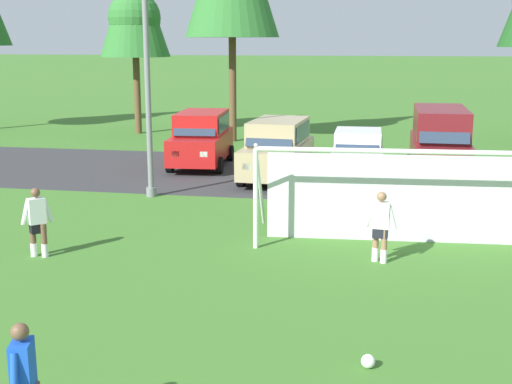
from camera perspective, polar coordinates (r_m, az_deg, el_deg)
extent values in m
plane|color=#3D7028|center=(18.85, 1.58, -2.63)|extent=(400.00, 400.00, 0.00)
cube|color=#333335|center=(25.64, 4.01, 1.46)|extent=(52.00, 8.40, 0.01)
sphere|color=white|center=(10.97, 9.35, -13.78)|extent=(0.22, 0.22, 0.22)
sphere|color=black|center=(10.97, 9.35, -13.76)|extent=(0.08, 0.08, 0.08)
sphere|color=red|center=(10.97, 9.67, -13.79)|extent=(0.07, 0.07, 0.07)
cylinder|color=white|center=(16.35, -0.02, -0.59)|extent=(0.12, 0.12, 2.44)
cylinder|color=white|center=(16.10, 13.04, 3.30)|extent=(7.31, 0.59, 0.12)
cylinder|color=white|center=(17.19, 0.33, 0.49)|extent=(0.21, 1.95, 2.46)
cube|color=silver|center=(17.33, 12.48, -0.55)|extent=(6.94, 0.48, 2.20)
cube|color=blue|center=(9.00, -18.93, -13.50)|extent=(0.33, 0.43, 0.60)
sphere|color=brown|center=(8.82, -19.13, -10.98)|extent=(0.22, 0.22, 0.22)
cylinder|color=blue|center=(9.21, -18.31, -12.94)|extent=(0.15, 0.25, 0.55)
cylinder|color=blue|center=(8.80, -19.56, -14.31)|extent=(0.15, 0.25, 0.55)
cylinder|color=#936B4C|center=(15.72, 10.65, -4.45)|extent=(0.14, 0.14, 0.80)
cylinder|color=#936B4C|center=(15.82, 9.95, -4.32)|extent=(0.14, 0.14, 0.80)
cylinder|color=white|center=(15.79, 10.61, -5.28)|extent=(0.15, 0.15, 0.32)
cylinder|color=white|center=(15.89, 9.92, -5.14)|extent=(0.15, 0.15, 0.32)
cube|color=black|center=(15.68, 10.34, -3.27)|extent=(0.36, 0.25, 0.28)
cube|color=silver|center=(15.58, 10.40, -1.92)|extent=(0.40, 0.27, 0.60)
sphere|color=#936B4C|center=(15.48, 10.46, -0.38)|extent=(0.22, 0.22, 0.22)
cylinder|color=silver|center=(15.53, 11.30, -2.08)|extent=(0.24, 0.11, 0.55)
cylinder|color=silver|center=(15.65, 9.50, -1.90)|extent=(0.24, 0.11, 0.55)
cylinder|color=brown|center=(16.62, -17.28, -3.88)|extent=(0.14, 0.14, 0.80)
cylinder|color=brown|center=(16.75, -18.12, -3.81)|extent=(0.14, 0.14, 0.80)
cylinder|color=white|center=(16.69, -17.23, -4.67)|extent=(0.15, 0.15, 0.32)
cylinder|color=white|center=(16.81, -18.07, -4.60)|extent=(0.15, 0.15, 0.32)
cube|color=black|center=(16.60, -17.78, -2.78)|extent=(0.40, 0.39, 0.28)
cube|color=white|center=(16.51, -17.86, -1.51)|extent=(0.44, 0.44, 0.60)
sphere|color=brown|center=(16.41, -17.97, -0.06)|extent=(0.22, 0.22, 0.22)
cylinder|color=white|center=(16.54, -16.99, -1.50)|extent=(0.23, 0.22, 0.55)
cylinder|color=white|center=(16.49, -18.73, -1.66)|extent=(0.23, 0.22, 0.55)
cube|color=red|center=(27.28, -4.59, 3.86)|extent=(2.23, 4.73, 1.00)
cube|color=red|center=(27.35, -4.55, 5.83)|extent=(1.96, 3.12, 0.84)
cube|color=#28384C|center=(25.97, -5.13, 5.41)|extent=(1.64, 0.49, 0.71)
cube|color=#28384C|center=(27.20, -2.71, 5.82)|extent=(0.22, 2.55, 0.59)
cube|color=white|center=(24.98, -4.39, 3.17)|extent=(0.29, 0.10, 0.20)
cube|color=white|center=(25.20, -6.73, 3.20)|extent=(0.29, 0.10, 0.20)
cube|color=#B21414|center=(29.38, -2.76, 4.61)|extent=(0.29, 0.10, 0.20)
cube|color=#B21414|center=(29.57, -4.77, 4.63)|extent=(0.29, 0.10, 0.20)
cylinder|color=black|center=(25.81, -3.09, 2.26)|extent=(0.29, 0.66, 0.64)
cylinder|color=black|center=(26.19, -7.20, 2.32)|extent=(0.29, 0.66, 0.64)
cylinder|color=black|center=(28.59, -2.17, 3.28)|extent=(0.29, 0.66, 0.64)
cylinder|color=black|center=(28.93, -5.90, 3.33)|extent=(0.29, 0.66, 0.64)
cube|color=tan|center=(24.52, 1.78, 2.91)|extent=(2.20, 4.71, 1.00)
cube|color=tan|center=(24.58, 1.90, 5.10)|extent=(1.94, 3.11, 0.84)
cube|color=#28384C|center=(23.21, 1.14, 4.60)|extent=(1.64, 0.48, 0.71)
cube|color=#28384C|center=(24.41, 3.93, 5.02)|extent=(0.21, 2.55, 0.59)
cube|color=white|center=(22.23, 1.84, 2.02)|extent=(0.28, 0.10, 0.20)
cube|color=white|center=(22.47, -0.77, 2.14)|extent=(0.28, 0.10, 0.20)
cube|color=#B21414|center=(26.60, 3.94, 3.76)|extent=(0.28, 0.10, 0.20)
cube|color=#B21414|center=(26.81, 1.73, 3.85)|extent=(0.28, 0.10, 0.20)
cylinder|color=black|center=(23.06, 3.31, 1.00)|extent=(0.28, 0.65, 0.64)
cylinder|color=black|center=(23.48, -1.24, 1.23)|extent=(0.28, 0.65, 0.64)
cylinder|color=black|center=(25.81, 4.52, 2.23)|extent=(0.28, 0.65, 0.64)
cylinder|color=black|center=(26.19, 0.42, 2.43)|extent=(0.28, 0.65, 0.64)
cube|color=silver|center=(25.31, 8.47, 2.80)|extent=(1.86, 4.23, 0.76)
cube|color=silver|center=(25.35, 8.53, 4.42)|extent=(1.69, 2.12, 0.64)
cube|color=#28384C|center=(24.40, 8.48, 4.06)|extent=(1.53, 0.34, 0.55)
cube|color=#28384C|center=(25.35, 10.43, 4.35)|extent=(0.07, 1.79, 0.45)
cube|color=white|center=(23.27, 9.58, 2.03)|extent=(0.28, 0.08, 0.20)
cube|color=white|center=(23.29, 7.14, 2.12)|extent=(0.28, 0.08, 0.20)
cube|color=#B21414|center=(27.34, 9.61, 3.59)|extent=(0.28, 0.08, 0.20)
cube|color=#B21414|center=(27.35, 7.54, 3.67)|extent=(0.28, 0.08, 0.20)
cylinder|color=black|center=(24.10, 10.51, 1.32)|extent=(0.25, 0.64, 0.64)
cylinder|color=black|center=(24.14, 6.24, 1.47)|extent=(0.25, 0.64, 0.64)
cylinder|color=black|center=(26.66, 10.44, 2.40)|extent=(0.25, 0.64, 0.64)
cylinder|color=black|center=(26.69, 6.58, 2.54)|extent=(0.25, 0.64, 0.64)
cube|color=maroon|center=(25.89, 15.05, 3.11)|extent=(1.99, 4.81, 1.10)
cube|color=maroon|center=(25.94, 15.16, 5.57)|extent=(1.83, 4.11, 1.10)
cube|color=#28384C|center=(23.99, 15.49, 4.97)|extent=(1.67, 0.47, 0.91)
cube|color=#28384C|center=(26.02, 17.17, 5.47)|extent=(0.06, 3.49, 0.77)
cube|color=white|center=(23.61, 16.75, 2.24)|extent=(0.28, 0.08, 0.20)
cube|color=white|center=(23.52, 14.14, 2.36)|extent=(0.28, 0.08, 0.20)
cube|color=#B21414|center=(28.25, 15.83, 3.93)|extent=(0.28, 0.08, 0.20)
cube|color=#B21414|center=(28.18, 13.64, 4.03)|extent=(0.28, 0.08, 0.20)
cylinder|color=black|center=(24.62, 17.49, 1.18)|extent=(0.24, 0.64, 0.64)
cylinder|color=black|center=(24.47, 12.93, 1.37)|extent=(0.24, 0.64, 0.64)
cylinder|color=black|center=(27.53, 16.81, 2.38)|extent=(0.24, 0.64, 0.64)
cylinder|color=black|center=(27.39, 12.73, 2.57)|extent=(0.24, 0.64, 0.64)
cylinder|color=brown|center=(37.38, -9.89, 7.95)|extent=(0.36, 0.36, 4.07)
cone|color=#2D702D|center=(37.31, -10.18, 15.44)|extent=(3.66, 3.66, 5.70)
sphere|color=#2D702D|center=(37.28, -10.13, 14.13)|extent=(2.75, 2.75, 2.75)
cylinder|color=brown|center=(33.92, -1.96, 8.52)|extent=(0.36, 0.36, 5.06)
cylinder|color=slate|center=(21.78, -9.09, 10.15)|extent=(0.18, 0.18, 8.15)
cylinder|color=slate|center=(22.28, -8.74, 0.02)|extent=(0.32, 0.32, 0.30)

